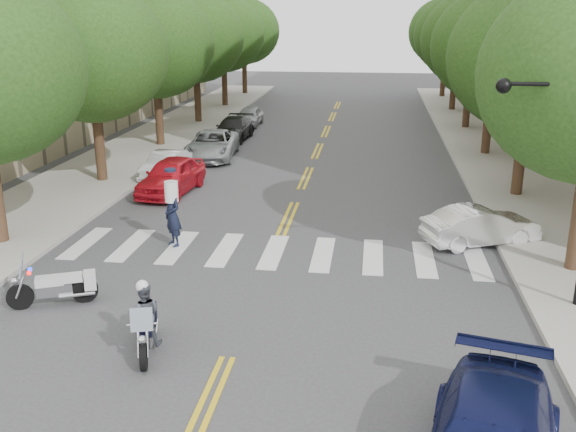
% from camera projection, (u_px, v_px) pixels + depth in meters
% --- Properties ---
extents(ground, '(140.00, 140.00, 0.00)m').
position_uv_depth(ground, '(228.00, 358.00, 13.95)').
color(ground, '#38383A').
rests_on(ground, ground).
extents(sidewalk_left, '(5.00, 60.00, 0.15)m').
position_uv_depth(sidewalk_left, '(149.00, 145.00, 35.91)').
color(sidewalk_left, '#9E9991').
rests_on(sidewalk_left, ground).
extents(sidewalk_right, '(5.00, 60.00, 0.15)m').
position_uv_depth(sidewalk_right, '(498.00, 154.00, 33.51)').
color(sidewalk_right, '#9E9991').
rests_on(sidewalk_right, ground).
extents(tree_l_1, '(6.40, 6.40, 8.45)m').
position_uv_depth(tree_l_1, '(91.00, 53.00, 26.60)').
color(tree_l_1, '#382316').
rests_on(tree_l_1, ground).
extents(tree_l_2, '(6.40, 6.40, 8.45)m').
position_uv_depth(tree_l_2, '(155.00, 44.00, 34.16)').
color(tree_l_2, '#382316').
rests_on(tree_l_2, ground).
extents(tree_l_3, '(6.40, 6.40, 8.45)m').
position_uv_depth(tree_l_3, '(195.00, 38.00, 41.71)').
color(tree_l_3, '#382316').
rests_on(tree_l_3, ground).
extents(tree_l_4, '(6.40, 6.40, 8.45)m').
position_uv_depth(tree_l_4, '(223.00, 34.00, 49.27)').
color(tree_l_4, '#382316').
rests_on(tree_l_4, ground).
extents(tree_l_5, '(6.40, 6.40, 8.45)m').
position_uv_depth(tree_l_5, '(244.00, 31.00, 56.82)').
color(tree_l_5, '#382316').
rests_on(tree_l_5, ground).
extents(tree_r_1, '(6.40, 6.40, 8.45)m').
position_uv_depth(tree_r_1, '(531.00, 57.00, 24.38)').
color(tree_r_1, '#382316').
rests_on(tree_r_1, ground).
extents(tree_r_2, '(6.40, 6.40, 8.45)m').
position_uv_depth(tree_r_2, '(495.00, 46.00, 31.93)').
color(tree_r_2, '#382316').
rests_on(tree_r_2, ground).
extents(tree_r_3, '(6.40, 6.40, 8.45)m').
position_uv_depth(tree_r_3, '(473.00, 40.00, 39.48)').
color(tree_r_3, '#382316').
rests_on(tree_r_3, ground).
extents(tree_r_4, '(6.40, 6.40, 8.45)m').
position_uv_depth(tree_r_4, '(457.00, 35.00, 47.04)').
color(tree_r_4, '#382316').
rests_on(tree_r_4, ground).
extents(tree_r_5, '(6.40, 6.40, 8.45)m').
position_uv_depth(tree_r_5, '(446.00, 32.00, 54.59)').
color(tree_r_5, '#382316').
rests_on(tree_r_5, ground).
extents(traffic_signal_pole, '(2.82, 0.42, 6.00)m').
position_uv_depth(traffic_signal_pole, '(575.00, 165.00, 15.15)').
color(traffic_signal_pole, black).
rests_on(traffic_signal_pole, ground).
extents(motorcycle_police, '(0.88, 2.06, 1.70)m').
position_uv_depth(motorcycle_police, '(145.00, 319.00, 14.05)').
color(motorcycle_police, black).
rests_on(motorcycle_police, ground).
extents(motorcycle_parked, '(2.11, 1.16, 1.44)m').
position_uv_depth(motorcycle_parked, '(61.00, 286.00, 16.36)').
color(motorcycle_parked, black).
rests_on(motorcycle_parked, ground).
extents(officer_standing, '(0.87, 0.88, 2.05)m').
position_uv_depth(officer_standing, '(173.00, 215.00, 20.34)').
color(officer_standing, black).
rests_on(officer_standing, ground).
extents(convertible, '(3.98, 2.71, 1.24)m').
position_uv_depth(convertible, '(481.00, 226.00, 20.61)').
color(convertible, white).
rests_on(convertible, ground).
extents(parked_car_a, '(2.15, 4.48, 1.48)m').
position_uv_depth(parked_car_a, '(171.00, 176.00, 26.43)').
color(parked_car_a, red).
rests_on(parked_car_a, ground).
extents(parked_car_b, '(1.55, 3.66, 1.18)m').
position_uv_depth(parked_car_b, '(166.00, 165.00, 28.99)').
color(parked_car_b, silver).
rests_on(parked_car_b, ground).
extents(parked_car_c, '(2.76, 5.21, 1.40)m').
position_uv_depth(parked_car_c, '(212.00, 145.00, 32.82)').
color(parked_car_c, gray).
rests_on(parked_car_c, ground).
extents(parked_car_d, '(1.97, 4.52, 1.29)m').
position_uv_depth(parked_car_d, '(233.00, 129.00, 37.55)').
color(parked_car_d, black).
rests_on(parked_car_d, ground).
extents(parked_car_e, '(1.48, 3.67, 1.25)m').
position_uv_depth(parked_car_e, '(249.00, 116.00, 42.28)').
color(parked_car_e, '#A6A7AC').
rests_on(parked_car_e, ground).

